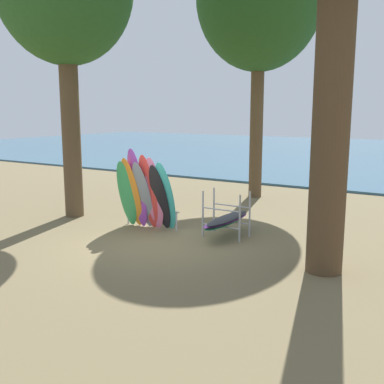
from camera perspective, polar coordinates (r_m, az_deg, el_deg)
name	(u,v)px	position (r m, az deg, el deg)	size (l,w,h in m)	color
ground_plane	(157,242)	(11.91, -4.37, -6.28)	(80.00, 80.00, 0.00)	brown
lake_water	(373,154)	(37.95, 21.70, 4.42)	(80.00, 36.00, 0.10)	#38607A
leaning_board_pile	(146,194)	(12.98, -5.82, -0.24)	(1.86, 0.89, 2.34)	#339E56
board_storage_rack	(226,220)	(12.31, 4.29, -3.46)	(1.15, 2.12, 1.25)	#9EA0A5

